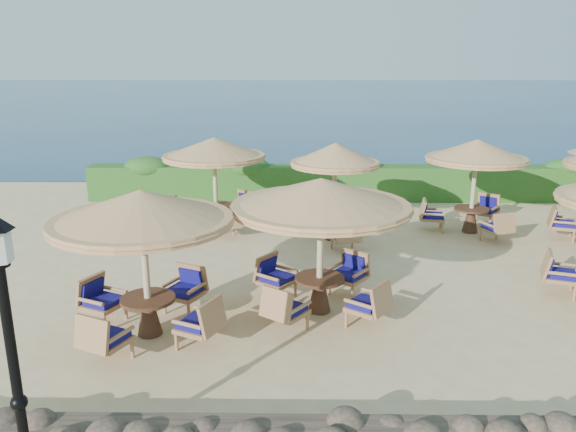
{
  "coord_description": "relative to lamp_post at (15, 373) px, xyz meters",
  "views": [
    {
      "loc": [
        -1.85,
        -12.02,
        4.74
      ],
      "look_at": [
        -2.0,
        0.34,
        1.3
      ],
      "focal_mm": 35.0,
      "sensor_mm": 36.0,
      "label": 1
    }
  ],
  "objects": [
    {
      "name": "sea",
      "position": [
        4.8,
        76.8,
        -1.55
      ],
      "size": [
        160.0,
        160.0,
        0.0
      ],
      "primitive_type": "plane",
      "color": "#0C2A4E",
      "rests_on": "ground"
    },
    {
      "name": "ground",
      "position": [
        4.8,
        6.8,
        -1.55
      ],
      "size": [
        120.0,
        120.0,
        0.0
      ],
      "primitive_type": "plane",
      "color": "#D9BF8A",
      "rests_on": "ground"
    },
    {
      "name": "cafe_set_3",
      "position": [
        0.67,
        10.47,
        0.39
      ],
      "size": [
        2.93,
        2.93,
        2.65
      ],
      "color": "tan",
      "rests_on": "ground"
    },
    {
      "name": "cafe_set_1",
      "position": [
        3.44,
        4.88,
        0.4
      ],
      "size": [
        3.42,
        3.42,
        2.65
      ],
      "color": "tan",
      "rests_on": "ground"
    },
    {
      "name": "hedge",
      "position": [
        4.8,
        14.0,
        -0.95
      ],
      "size": [
        18.0,
        0.9,
        1.2
      ],
      "primitive_type": "cube",
      "color": "#204D18",
      "rests_on": "ground"
    },
    {
      "name": "cafe_set_5",
      "position": [
        7.96,
        10.17,
        0.36
      ],
      "size": [
        2.83,
        2.82,
        2.65
      ],
      "color": "tan",
      "rests_on": "ground"
    },
    {
      "name": "cafe_set_4",
      "position": [
        4.02,
        9.43,
        0.37
      ],
      "size": [
        2.38,
        2.89,
        2.65
      ],
      "color": "tan",
      "rests_on": "ground"
    },
    {
      "name": "cafe_set_0",
      "position": [
        0.37,
        3.88,
        0.35
      ],
      "size": [
        3.15,
        3.15,
        2.65
      ],
      "color": "tan",
      "rests_on": "ground"
    },
    {
      "name": "lamp_post",
      "position": [
        0.0,
        0.0,
        0.0
      ],
      "size": [
        0.44,
        0.44,
        3.31
      ],
      "color": "black",
      "rests_on": "ground"
    }
  ]
}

